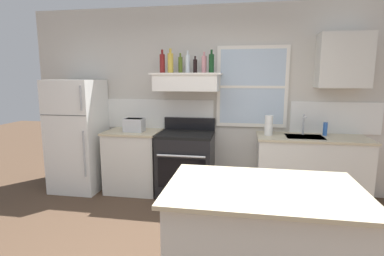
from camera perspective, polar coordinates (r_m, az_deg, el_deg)
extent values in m
cube|color=beige|center=(4.45, 2.90, 5.38)|extent=(5.40, 0.06, 2.70)
cube|color=white|center=(4.71, -11.22, 2.76)|extent=(2.50, 0.02, 0.44)
cube|color=white|center=(4.58, 25.78, 1.77)|extent=(1.20, 0.02, 0.44)
cube|color=white|center=(4.36, 11.43, 7.74)|extent=(1.00, 0.04, 1.15)
cube|color=silver|center=(4.35, 11.44, 7.73)|extent=(0.90, 0.01, 1.05)
cube|color=white|center=(4.34, 11.44, 7.73)|extent=(0.90, 0.02, 0.04)
cube|color=white|center=(4.78, -21.04, -1.32)|extent=(0.70, 0.68, 1.65)
cube|color=#333333|center=(4.44, -23.55, 2.24)|extent=(0.69, 0.00, 0.01)
cylinder|color=#A5A8AD|center=(4.35, -19.97, -4.73)|extent=(0.02, 0.02, 0.64)
cylinder|color=#A5A8AD|center=(4.23, -20.57, 5.37)|extent=(0.02, 0.02, 0.34)
cube|color=silver|center=(4.55, -11.05, -6.36)|extent=(0.76, 0.60, 0.88)
cube|color=#C6B793|center=(4.45, -11.24, -0.72)|extent=(0.79, 0.63, 0.03)
cube|color=silver|center=(4.37, -11.03, 0.57)|extent=(0.28, 0.20, 0.19)
cube|color=black|center=(4.36, -11.07, 1.73)|extent=(0.24, 0.16, 0.01)
cube|color=black|center=(4.42, -12.80, 1.07)|extent=(0.02, 0.03, 0.02)
cube|color=black|center=(4.30, -1.14, -7.20)|extent=(0.76, 0.64, 0.87)
cube|color=black|center=(4.19, -1.16, -1.24)|extent=(0.76, 0.64, 0.04)
cube|color=black|center=(4.45, -0.45, 0.85)|extent=(0.76, 0.06, 0.18)
cube|color=black|center=(4.00, -2.03, -8.74)|extent=(0.65, 0.01, 0.40)
cylinder|color=silver|center=(3.90, -2.16, -5.42)|extent=(0.65, 0.03, 0.03)
cube|color=white|center=(4.21, -0.93, 8.68)|extent=(0.88, 0.48, 0.22)
cube|color=#262628|center=(3.99, -1.53, 7.47)|extent=(0.75, 0.02, 0.04)
cube|color=white|center=(4.21, -0.94, 10.35)|extent=(0.96, 0.52, 0.02)
cylinder|color=maroon|center=(4.30, -5.71, 12.17)|extent=(0.07, 0.07, 0.26)
cylinder|color=maroon|center=(4.31, -5.75, 14.31)|extent=(0.03, 0.03, 0.06)
cylinder|color=#B29333|center=(4.22, -4.15, 12.29)|extent=(0.08, 0.08, 0.26)
cylinder|color=#B29333|center=(4.23, -4.18, 14.53)|extent=(0.03, 0.03, 0.07)
cylinder|color=#4C601E|center=(4.29, -2.24, 11.97)|extent=(0.06, 0.06, 0.22)
cylinder|color=#4C601E|center=(4.30, -2.25, 13.80)|extent=(0.03, 0.03, 0.06)
cylinder|color=silver|center=(4.27, -0.84, 12.17)|extent=(0.06, 0.06, 0.25)
cylinder|color=silver|center=(4.28, -0.85, 14.24)|extent=(0.03, 0.03, 0.06)
cylinder|color=black|center=(4.21, 0.60, 11.76)|extent=(0.06, 0.06, 0.18)
cylinder|color=black|center=(4.22, 0.61, 13.32)|extent=(0.02, 0.02, 0.05)
cylinder|color=#C67F84|center=(4.19, 2.34, 12.07)|extent=(0.07, 0.07, 0.23)
cylinder|color=#C67F84|center=(4.20, 2.36, 14.02)|extent=(0.03, 0.03, 0.06)
cylinder|color=#143819|center=(4.11, 3.75, 12.23)|extent=(0.07, 0.07, 0.25)
cylinder|color=#143819|center=(4.12, 3.77, 14.36)|extent=(0.03, 0.03, 0.06)
cube|color=silver|center=(4.36, 21.68, -7.59)|extent=(1.40, 0.60, 0.88)
cube|color=#C6B793|center=(4.25, 22.06, -1.73)|extent=(1.43, 0.63, 0.03)
cube|color=#B7BABC|center=(4.21, 20.80, -1.63)|extent=(0.48, 0.36, 0.01)
cylinder|color=silver|center=(4.32, 20.57, 0.63)|extent=(0.03, 0.03, 0.28)
cylinder|color=silver|center=(4.23, 20.87, 2.07)|extent=(0.02, 0.16, 0.02)
cylinder|color=white|center=(4.14, 14.50, 0.50)|extent=(0.11, 0.11, 0.27)
cylinder|color=blue|center=(4.37, 24.18, -0.17)|extent=(0.06, 0.06, 0.18)
cube|color=silver|center=(2.45, 13.14, -21.26)|extent=(1.32, 0.82, 0.88)
cube|color=#C6B793|center=(2.25, 13.60, -11.25)|extent=(1.40, 0.90, 0.03)
cube|color=silver|center=(4.41, 27.07, 11.46)|extent=(0.64, 0.32, 0.70)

